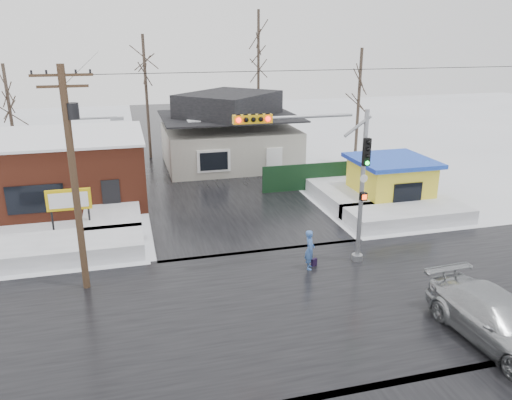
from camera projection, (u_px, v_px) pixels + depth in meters
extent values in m
plane|color=white|center=(297.00, 304.00, 19.46)|extent=(120.00, 120.00, 0.00)
cube|color=black|center=(297.00, 304.00, 19.46)|extent=(10.00, 120.00, 0.02)
cube|color=black|center=(297.00, 304.00, 19.46)|extent=(120.00, 10.00, 0.02)
cube|color=white|center=(68.00, 248.00, 23.57)|extent=(7.00, 3.00, 0.80)
cube|color=white|center=(407.00, 214.00, 27.94)|extent=(7.00, 3.00, 0.80)
cube|color=white|center=(113.00, 210.00, 28.63)|extent=(3.00, 8.00, 0.80)
cube|color=white|center=(338.00, 191.00, 32.04)|extent=(3.00, 8.00, 0.80)
cylinder|color=gray|center=(362.00, 189.00, 22.08)|extent=(0.20, 0.20, 7.00)
cylinder|color=gray|center=(357.00, 257.00, 23.14)|extent=(0.50, 0.50, 0.30)
cylinder|color=gray|center=(300.00, 117.00, 20.30)|extent=(4.60, 0.14, 0.14)
cube|color=gold|center=(252.00, 119.00, 19.81)|extent=(1.60, 0.28, 0.35)
sphere|color=#FF0C0C|center=(239.00, 120.00, 19.52)|extent=(0.20, 0.20, 0.20)
sphere|color=#FF0C0C|center=(268.00, 119.00, 19.81)|extent=(0.20, 0.20, 0.20)
cube|color=black|center=(367.00, 152.00, 21.35)|extent=(0.30, 0.22, 1.20)
sphere|color=#0CE533|center=(367.00, 163.00, 21.37)|extent=(0.18, 0.18, 0.18)
cube|color=black|center=(363.00, 196.00, 21.99)|extent=(0.30, 0.20, 0.35)
cylinder|color=#382619|center=(75.00, 184.00, 19.30)|extent=(0.28, 0.28, 9.00)
cube|color=#382619|center=(61.00, 75.00, 18.00)|extent=(2.20, 0.10, 0.10)
cube|color=#382619|center=(63.00, 86.00, 18.12)|extent=(1.80, 0.10, 0.10)
cylinder|color=black|center=(73.00, 111.00, 18.47)|extent=(0.44, 0.44, 0.60)
cylinder|color=gray|center=(92.00, 118.00, 18.72)|extent=(1.80, 0.08, 0.08)
cube|color=gray|center=(117.00, 119.00, 18.96)|extent=(0.50, 0.22, 0.12)
cube|color=maroon|center=(44.00, 170.00, 30.82)|extent=(12.00, 8.00, 4.00)
cube|color=white|center=(39.00, 137.00, 30.17)|extent=(12.20, 8.20, 0.15)
cube|color=black|center=(35.00, 199.00, 27.33)|extent=(3.00, 0.08, 1.60)
cube|color=black|center=(112.00, 198.00, 28.39)|extent=(1.00, 0.08, 2.20)
cylinder|color=black|center=(53.00, 221.00, 25.48)|extent=(0.10, 0.10, 1.80)
cylinder|color=black|center=(89.00, 218.00, 25.92)|extent=(0.10, 0.10, 1.80)
cube|color=gold|center=(69.00, 200.00, 25.35)|extent=(2.20, 0.18, 1.10)
cube|color=white|center=(68.00, 200.00, 25.25)|extent=(1.90, 0.02, 0.80)
cube|color=#ACA99B|center=(229.00, 146.00, 39.64)|extent=(10.00, 8.00, 3.00)
cube|color=black|center=(229.00, 116.00, 38.88)|extent=(10.40, 8.40, 0.12)
pyramid|color=black|center=(229.00, 104.00, 38.57)|extent=(9.00, 7.00, 1.80)
cube|color=maroon|center=(265.00, 100.00, 40.25)|extent=(0.70, 0.70, 1.40)
cube|color=white|center=(214.00, 161.00, 35.47)|extent=(2.40, 0.12, 1.60)
cube|color=yellow|center=(390.00, 183.00, 30.53)|extent=(4.00, 4.00, 2.60)
cube|color=#1622AB|center=(392.00, 160.00, 30.07)|extent=(4.60, 4.60, 0.25)
cube|color=black|center=(408.00, 193.00, 28.67)|extent=(1.80, 0.06, 1.20)
cube|color=black|center=(320.00, 176.00, 33.59)|extent=(8.00, 0.12, 1.80)
cylinder|color=#332821|center=(147.00, 98.00, 40.73)|extent=(0.24, 0.24, 10.00)
cylinder|color=#332821|center=(258.00, 81.00, 44.68)|extent=(0.24, 0.24, 12.00)
cylinder|color=#332821|center=(358.00, 107.00, 39.28)|extent=(0.24, 0.24, 9.00)
cylinder|color=#332821|center=(11.00, 119.00, 36.79)|extent=(0.24, 0.24, 8.00)
imported|color=#3F67B0|center=(310.00, 250.00, 22.11)|extent=(0.64, 0.77, 1.82)
imported|color=#A9ADB1|center=(498.00, 320.00, 16.84)|extent=(2.65, 5.79, 1.64)
cube|color=black|center=(314.00, 263.00, 22.56)|extent=(0.30, 0.23, 0.35)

